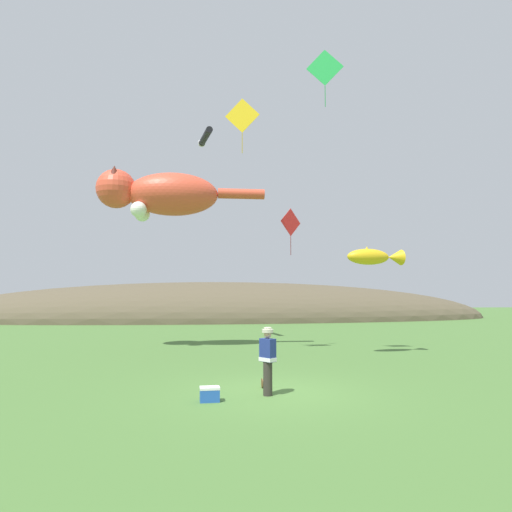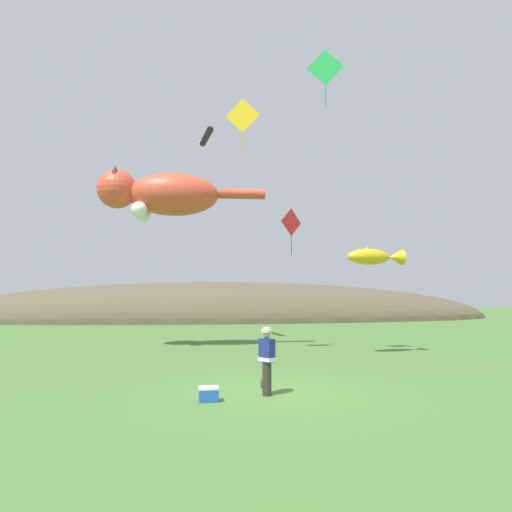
{
  "view_description": "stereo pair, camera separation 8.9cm",
  "coord_description": "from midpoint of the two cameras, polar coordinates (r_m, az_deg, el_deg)",
  "views": [
    {
      "loc": [
        -2.09,
        -12.36,
        2.73
      ],
      "look_at": [
        0.0,
        4.0,
        4.01
      ],
      "focal_mm": 32.0,
      "sensor_mm": 36.0,
      "label": 1
    },
    {
      "loc": [
        -2.0,
        -12.37,
        2.73
      ],
      "look_at": [
        0.0,
        4.0,
        4.01
      ],
      "focal_mm": 32.0,
      "sensor_mm": 36.0,
      "label": 2
    }
  ],
  "objects": [
    {
      "name": "distant_hill_ridge",
      "position": [
        45.28,
        -4.41,
        -7.88
      ],
      "size": [
        55.16,
        14.46,
        7.28
      ],
      "color": "brown",
      "rests_on": "ground"
    },
    {
      "name": "kite_diamond_gold",
      "position": [
        20.54,
        -1.56,
        17.1
      ],
      "size": [
        1.46,
        0.46,
        2.42
      ],
      "color": "yellow"
    },
    {
      "name": "kite_spool",
      "position": [
        13.41,
        1.14,
        -15.59
      ],
      "size": [
        0.14,
        0.27,
        0.27
      ],
      "color": "olive",
      "rests_on": "ground"
    },
    {
      "name": "ground_plane",
      "position": [
        12.82,
        2.47,
        -16.72
      ],
      "size": [
        120.0,
        120.0,
        0.0
      ],
      "primitive_type": "plane",
      "color": "#477033"
    },
    {
      "name": "festival_attendant",
      "position": [
        12.32,
        1.58,
        -12.71
      ],
      "size": [
        0.46,
        0.49,
        1.77
      ],
      "color": "#332D28",
      "rests_on": "ground"
    },
    {
      "name": "kite_giant_cat",
      "position": [
        22.56,
        -11.62,
        7.55
      ],
      "size": [
        8.04,
        2.34,
        2.44
      ],
      "color": "#E04C33"
    },
    {
      "name": "kite_diamond_red",
      "position": [
        21.73,
        4.54,
        4.19
      ],
      "size": [
        1.11,
        0.76,
        2.23
      ],
      "color": "red"
    },
    {
      "name": "kite_fish_windsock",
      "position": [
        20.45,
        14.75,
        -0.09
      ],
      "size": [
        2.69,
        1.09,
        0.81
      ],
      "color": "gold"
    },
    {
      "name": "picnic_cooler",
      "position": [
        11.88,
        -5.72,
        -16.8
      ],
      "size": [
        0.5,
        0.34,
        0.36
      ],
      "color": "blue",
      "rests_on": "ground"
    },
    {
      "name": "kite_tube_streamer",
      "position": [
        26.33,
        -6.15,
        14.58
      ],
      "size": [
        0.79,
        2.43,
        0.44
      ],
      "color": "black"
    },
    {
      "name": "kite_diamond_green",
      "position": [
        20.48,
        8.77,
        22.23
      ],
      "size": [
        1.48,
        0.44,
        2.43
      ],
      "color": "green"
    }
  ]
}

